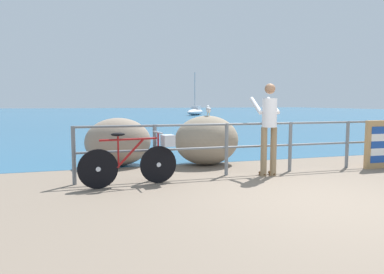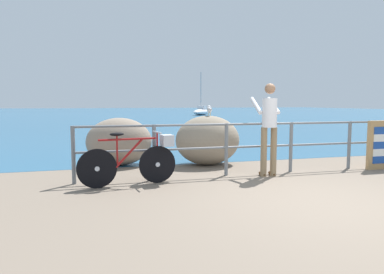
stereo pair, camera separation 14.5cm
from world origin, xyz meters
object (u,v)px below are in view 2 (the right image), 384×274
(person_at_railing, at_px, (269,125))
(breakwater_boulder_left, at_px, (119,142))
(bicycle, at_px, (137,158))
(seagull, at_px, (209,109))
(breakwater_boulder_main, at_px, (208,140))
(sailboat, at_px, (201,111))

(person_at_railing, height_order, breakwater_boulder_left, person_at_railing)
(bicycle, height_order, breakwater_boulder_left, breakwater_boulder_left)
(breakwater_boulder_left, height_order, seagull, seagull)
(seagull, bearing_deg, bicycle, 144.52)
(person_at_railing, distance_m, breakwater_boulder_main, 1.73)
(bicycle, relative_size, breakwater_boulder_left, 1.15)
(bicycle, xyz_separation_m, breakwater_boulder_left, (-0.17, 2.01, 0.07))
(seagull, bearing_deg, sailboat, -3.26)
(bicycle, distance_m, sailboat, 34.75)
(person_at_railing, bearing_deg, breakwater_boulder_left, 58.14)
(breakwater_boulder_main, bearing_deg, bicycle, -138.90)
(bicycle, relative_size, person_at_railing, 0.95)
(sailboat, bearing_deg, breakwater_boulder_left, 13.81)
(breakwater_boulder_main, bearing_deg, seagull, 47.33)
(breakwater_boulder_main, bearing_deg, person_at_railing, -63.78)
(breakwater_boulder_main, distance_m, breakwater_boulder_left, 2.01)
(breakwater_boulder_left, bearing_deg, seagull, -10.90)
(sailboat, bearing_deg, breakwater_boulder_main, 17.30)
(person_at_railing, bearing_deg, breakwater_boulder_main, 30.30)
(person_at_railing, relative_size, seagull, 5.20)
(bicycle, distance_m, breakwater_boulder_main, 2.37)
(breakwater_boulder_main, xyz_separation_m, breakwater_boulder_left, (-1.95, 0.45, -0.02))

